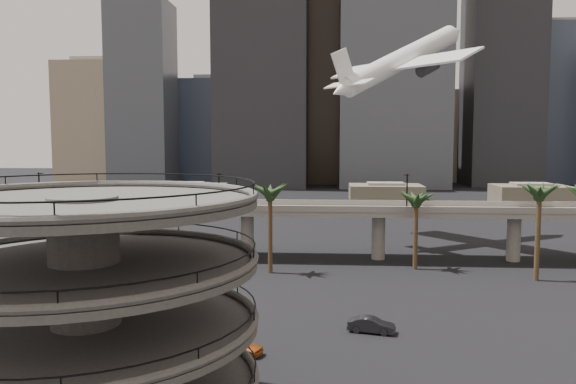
# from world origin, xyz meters

# --- Properties ---
(parking_ramp) EXTENTS (22.20, 22.20, 17.35)m
(parking_ramp) POSITION_xyz_m (-13.00, -4.00, 9.84)
(parking_ramp) COLOR #454340
(parking_ramp) RESTS_ON ground
(overpass) EXTENTS (130.00, 9.30, 14.70)m
(overpass) POSITION_xyz_m (0.00, 55.00, 7.34)
(overpass) COLOR slate
(overpass) RESTS_ON ground
(palm_trees) EXTENTS (54.40, 18.40, 14.00)m
(palm_trees) POSITION_xyz_m (21.48, 47.47, 11.30)
(palm_trees) COLOR #4B3920
(palm_trees) RESTS_ON ground
(low_buildings) EXTENTS (135.00, 27.50, 6.80)m
(low_buildings) POSITION_xyz_m (6.89, 142.30, 2.86)
(low_buildings) COLOR brown
(low_buildings) RESTS_ON ground
(skyline) EXTENTS (269.00, 86.00, 126.31)m
(skyline) POSITION_xyz_m (15.11, 217.08, 46.21)
(skyline) COLOR gray
(skyline) RESTS_ON ground
(airborne_jet) EXTENTS (30.47, 29.76, 18.54)m
(airborne_jet) POSITION_xyz_m (16.69, 73.45, 35.18)
(airborne_jet) COLOR white
(airborne_jet) RESTS_ON ground
(car_a) EXTENTS (4.91, 3.15, 1.56)m
(car_a) POSITION_xyz_m (-5.68, 11.92, 0.78)
(car_a) COLOR #B05119
(car_a) RESTS_ON ground
(car_b) EXTENTS (5.11, 2.72, 1.60)m
(car_b) POSITION_xyz_m (7.04, 18.64, 0.80)
(car_b) COLOR black
(car_b) RESTS_ON ground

